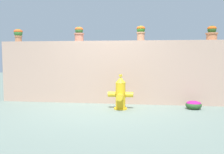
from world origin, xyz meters
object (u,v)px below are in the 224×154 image
potted_plant_0 (18,34)px  potted_plant_3 (212,33)px  fire_hydrant (120,94)px  flower_bush_left (194,105)px  potted_plant_2 (141,32)px  potted_plant_1 (79,33)px

potted_plant_0 → potted_plant_3: size_ratio=0.98×
fire_hydrant → flower_bush_left: fire_hydrant is taller
fire_hydrant → potted_plant_2: bearing=61.8°
potted_plant_0 → potted_plant_2: bearing=-0.2°
potted_plant_1 → potted_plant_3: (3.39, 0.00, -0.02)m
potted_plant_1 → fire_hydrant: bearing=-35.3°
potted_plant_0 → potted_plant_1: bearing=0.0°
potted_plant_0 → fire_hydrant: potted_plant_0 is taller
potted_plant_1 → flower_bush_left: bearing=-11.8°
flower_bush_left → potted_plant_2: bearing=154.7°
potted_plant_3 → fire_hydrant: (-2.20, -0.84, -1.45)m
potted_plant_3 → potted_plant_0: bearing=-180.0°
potted_plant_1 → fire_hydrant: 2.08m
potted_plant_2 → potted_plant_1: bearing=179.6°
potted_plant_0 → flower_bush_left: bearing=-7.4°
potted_plant_2 → fire_hydrant: potted_plant_2 is taller
potted_plant_2 → potted_plant_3: 1.75m
potted_plant_0 → flower_bush_left: size_ratio=0.98×
flower_bush_left → potted_plant_3: bearing=49.6°
potted_plant_2 → flower_bush_left: 2.22m
fire_hydrant → flower_bush_left: bearing=8.2°
flower_bush_left → fire_hydrant: bearing=-171.8°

